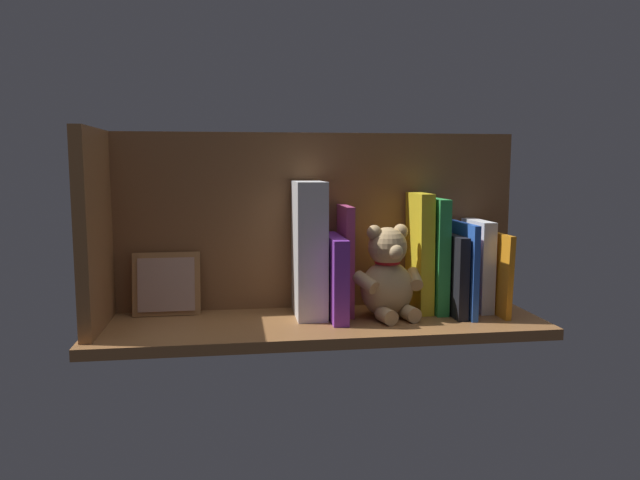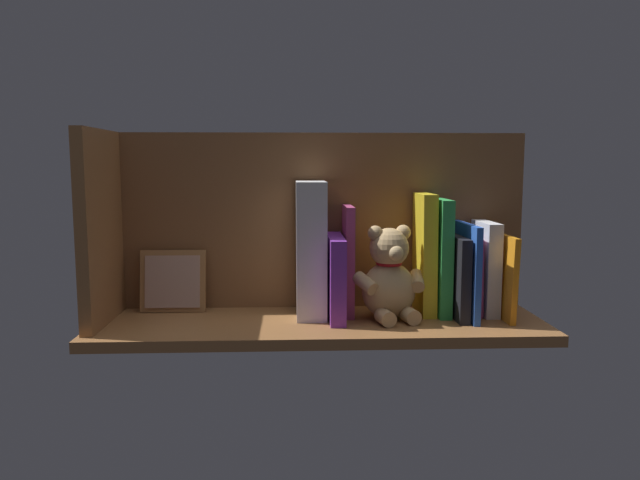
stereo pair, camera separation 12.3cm
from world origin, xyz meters
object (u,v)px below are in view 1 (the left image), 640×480
at_px(dictionary_thick_white, 309,249).
at_px(book_0, 493,272).
at_px(teddy_bear, 388,277).
at_px(picture_frame_leaning, 167,284).

bearing_deg(dictionary_thick_white, book_0, 177.34).
xyz_separation_m(teddy_bear, dictionary_thick_white, (0.16, -0.04, 0.06)).
distance_m(book_0, picture_frame_leaning, 0.71).
xyz_separation_m(book_0, dictionary_thick_white, (0.40, -0.02, 0.06)).
relative_size(dictionary_thick_white, picture_frame_leaning, 2.02).
relative_size(teddy_bear, picture_frame_leaning, 1.39).
height_order(dictionary_thick_white, picture_frame_leaning, dictionary_thick_white).
distance_m(book_0, dictionary_thick_white, 0.41).
bearing_deg(picture_frame_leaning, teddy_bear, 169.45).
xyz_separation_m(teddy_bear, picture_frame_leaning, (0.47, -0.09, -0.02)).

